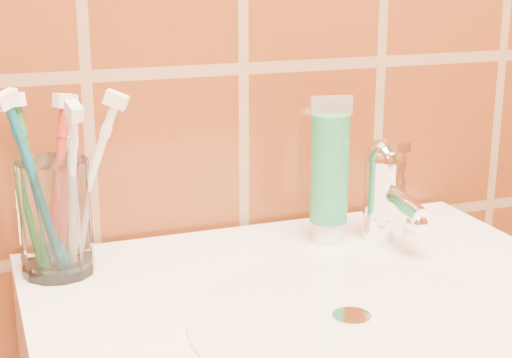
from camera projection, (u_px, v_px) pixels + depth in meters
name	position (u px, v px, depth m)	size (l,w,h in m)	color
glass_tumbler	(55.00, 218.00, 0.80)	(0.07, 0.07, 0.12)	white
toothpaste_tube	(330.00, 175.00, 0.89)	(0.05, 0.04, 0.17)	white
faucet	(386.00, 186.00, 0.90)	(0.05, 0.11, 0.12)	white
toothbrush_0	(59.00, 184.00, 0.81)	(0.05, 0.04, 0.19)	#6C8AC1
toothbrush_1	(38.00, 190.00, 0.77)	(0.07, 0.06, 0.21)	#0D5B73
toothbrush_2	(33.00, 186.00, 0.81)	(0.04, 0.07, 0.19)	#1D6D32
toothbrush_3	(88.00, 184.00, 0.80)	(0.08, 0.05, 0.20)	white
toothbrush_4	(71.00, 192.00, 0.78)	(0.03, 0.07, 0.19)	silver
toothbrush_5	(59.00, 184.00, 0.81)	(0.05, 0.04, 0.19)	red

